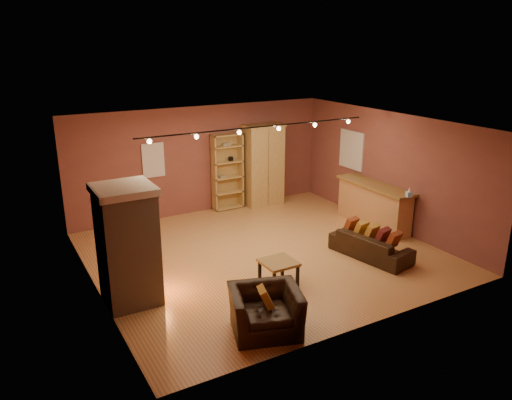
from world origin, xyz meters
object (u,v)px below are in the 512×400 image
coffee_table (279,265)px  armchair (265,304)px  loveseat (371,241)px  fireplace (128,245)px  bar_counter (374,205)px  armoire (263,165)px  bookcase (226,171)px

coffee_table → armchair: bearing=-129.3°
loveseat → armchair: size_ratio=1.46×
fireplace → bar_counter: bearing=6.8°
armchair → coffee_table: size_ratio=2.00×
armoire → coffee_table: 4.87m
bookcase → bar_counter: size_ratio=0.92×
armoire → loveseat: 4.29m
coffee_table → fireplace: bearing=164.1°
armoire → bar_counter: (1.49, -2.82, -0.58)m
armchair → coffee_table: 1.61m
bookcase → armchair: 6.13m
armoire → coffee_table: armoire is taller
bookcase → loveseat: size_ratio=1.12×
fireplace → coffee_table: size_ratio=3.37×
bar_counter → coffee_table: 3.95m
fireplace → bookcase: size_ratio=1.03×
armchair → coffee_table: bearing=69.0°
loveseat → armchair: armchair is taller
armoire → armchair: bearing=-119.9°
coffee_table → bar_counter: bearing=22.0°
armchair → fireplace: bearing=146.6°
fireplace → coffee_table: fireplace is taller
bookcase → armoire: (1.04, -0.18, 0.08)m
armchair → loveseat: bearing=39.8°
bar_counter → loveseat: 1.92m
bar_counter → armchair: 5.41m
fireplace → bookcase: (3.71, 3.74, -0.02)m
coffee_table → loveseat: bearing=2.1°
bookcase → armchair: bearing=-110.5°
bookcase → bar_counter: 3.96m
fireplace → loveseat: (4.93, -0.65, -0.69)m
bar_counter → armchair: size_ratio=1.77×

